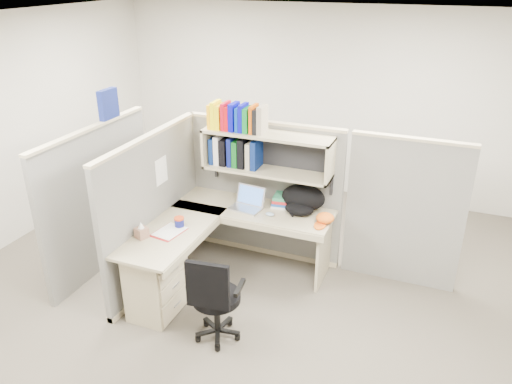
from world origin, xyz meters
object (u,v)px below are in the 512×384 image
at_px(desk, 184,263).
at_px(backpack, 302,200).
at_px(task_chair, 215,311).
at_px(snack_canister, 179,222).
at_px(laptop, 246,199).

relative_size(desk, backpack, 3.67).
relative_size(backpack, task_chair, 0.52).
distance_m(desk, snack_canister, 0.42).
relative_size(laptop, task_chair, 0.36).
height_order(snack_canister, task_chair, task_chair).
bearing_deg(task_chair, laptop, 100.35).
height_order(laptop, backpack, backpack).
bearing_deg(desk, laptop, 67.66).
relative_size(backpack, snack_canister, 4.68).
xyz_separation_m(backpack, task_chair, (-0.35, -1.41, -0.55)).
bearing_deg(backpack, desk, -151.73).
distance_m(desk, task_chair, 0.72).
relative_size(desk, snack_canister, 17.15).
xyz_separation_m(desk, backpack, (0.91, 0.98, 0.43)).
bearing_deg(snack_canister, task_chair, -42.02).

